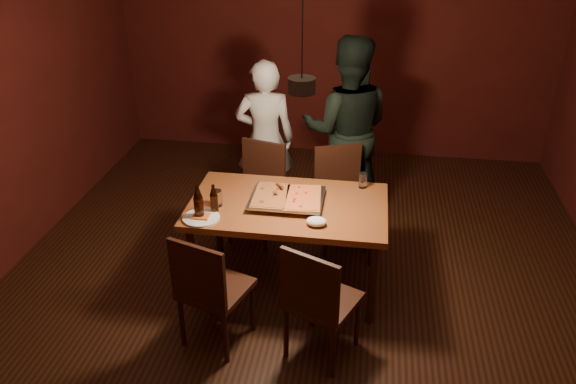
# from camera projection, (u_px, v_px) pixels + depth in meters

# --- Properties ---
(room_shell) EXTENTS (6.00, 6.00, 6.00)m
(room_shell) POSITION_uv_depth(u_px,v_px,m) (301.00, 136.00, 3.75)
(room_shell) COLOR #3A1D0F
(room_shell) RESTS_ON ground
(dining_table) EXTENTS (1.50, 0.90, 0.75)m
(dining_table) POSITION_uv_depth(u_px,v_px,m) (288.00, 212.00, 4.30)
(dining_table) COLOR #964D26
(dining_table) RESTS_ON floor
(chair_far_left) EXTENTS (0.51, 0.51, 0.49)m
(chair_far_left) POSITION_uv_depth(u_px,v_px,m) (259.00, 182.00, 5.05)
(chair_far_left) COLOR #38190F
(chair_far_left) RESTS_ON floor
(chair_far_right) EXTENTS (0.53, 0.53, 0.49)m
(chair_far_right) POSITION_uv_depth(u_px,v_px,m) (340.00, 187.00, 4.96)
(chair_far_right) COLOR #38190F
(chair_far_right) RESTS_ON floor
(chair_near_left) EXTENTS (0.53, 0.53, 0.49)m
(chair_near_left) POSITION_uv_depth(u_px,v_px,m) (208.00, 283.00, 3.74)
(chair_near_left) COLOR #38190F
(chair_near_left) RESTS_ON floor
(chair_near_right) EXTENTS (0.55, 0.55, 0.49)m
(chair_near_right) POSITION_uv_depth(u_px,v_px,m) (317.00, 295.00, 3.63)
(chair_near_right) COLOR #38190F
(chair_near_right) RESTS_ON floor
(pizza_tray) EXTENTS (0.59, 0.50, 0.05)m
(pizza_tray) POSITION_uv_depth(u_px,v_px,m) (287.00, 200.00, 4.27)
(pizza_tray) COLOR silver
(pizza_tray) RESTS_ON dining_table
(pizza_meat) EXTENTS (0.27, 0.42, 0.02)m
(pizza_meat) POSITION_uv_depth(u_px,v_px,m) (271.00, 195.00, 4.26)
(pizza_meat) COLOR maroon
(pizza_meat) RESTS_ON pizza_tray
(pizza_cheese) EXTENTS (0.30, 0.44, 0.02)m
(pizza_cheese) POSITION_uv_depth(u_px,v_px,m) (303.00, 198.00, 4.23)
(pizza_cheese) COLOR gold
(pizza_cheese) RESTS_ON pizza_tray
(spatula) EXTENTS (0.20, 0.25, 0.04)m
(spatula) POSITION_uv_depth(u_px,v_px,m) (286.00, 194.00, 4.26)
(spatula) COLOR silver
(spatula) RESTS_ON pizza_tray
(beer_bottle_a) EXTENTS (0.07, 0.07, 0.26)m
(beer_bottle_a) POSITION_uv_depth(u_px,v_px,m) (198.00, 202.00, 4.01)
(beer_bottle_a) COLOR black
(beer_bottle_a) RESTS_ON dining_table
(beer_bottle_b) EXTENTS (0.06, 0.06, 0.23)m
(beer_bottle_b) POSITION_uv_depth(u_px,v_px,m) (214.00, 199.00, 4.10)
(beer_bottle_b) COLOR black
(beer_bottle_b) RESTS_ON dining_table
(water_glass_left) EXTENTS (0.08, 0.08, 0.13)m
(water_glass_left) POSITION_uv_depth(u_px,v_px,m) (217.00, 198.00, 4.21)
(water_glass_left) COLOR silver
(water_glass_left) RESTS_ON dining_table
(water_glass_right) EXTENTS (0.06, 0.06, 0.13)m
(water_glass_right) POSITION_uv_depth(u_px,v_px,m) (363.00, 180.00, 4.47)
(water_glass_right) COLOR silver
(water_glass_right) RESTS_ON dining_table
(plate_slice) EXTENTS (0.27, 0.27, 0.03)m
(plate_slice) POSITION_uv_depth(u_px,v_px,m) (201.00, 218.00, 4.06)
(plate_slice) COLOR white
(plate_slice) RESTS_ON dining_table
(napkin) EXTENTS (0.15, 0.11, 0.06)m
(napkin) POSITION_uv_depth(u_px,v_px,m) (316.00, 222.00, 3.97)
(napkin) COLOR white
(napkin) RESTS_ON dining_table
(diner_white) EXTENTS (0.60, 0.44, 1.54)m
(diner_white) POSITION_uv_depth(u_px,v_px,m) (265.00, 139.00, 5.34)
(diner_white) COLOR silver
(diner_white) RESTS_ON floor
(diner_dark) EXTENTS (0.87, 0.69, 1.76)m
(diner_dark) POSITION_uv_depth(u_px,v_px,m) (347.00, 130.00, 5.26)
(diner_dark) COLOR black
(diner_dark) RESTS_ON floor
(pendant_lamp) EXTENTS (0.18, 0.18, 1.10)m
(pendant_lamp) POSITION_uv_depth(u_px,v_px,m) (302.00, 84.00, 3.58)
(pendant_lamp) COLOR black
(pendant_lamp) RESTS_ON ceiling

